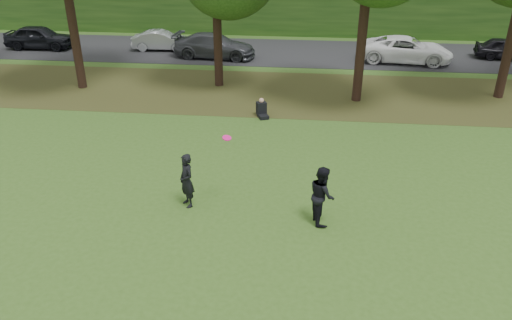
{
  "coord_description": "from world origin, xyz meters",
  "views": [
    {
      "loc": [
        1.57,
        -10.99,
        8.27
      ],
      "look_at": [
        0.12,
        2.79,
        1.3
      ],
      "focal_mm": 35.0,
      "sensor_mm": 36.0,
      "label": 1
    }
  ],
  "objects": [
    {
      "name": "player_left",
      "position": [
        -1.93,
        2.02,
        0.87
      ],
      "size": [
        0.72,
        0.76,
        1.74
      ],
      "primitive_type": "imported",
      "rotation": [
        0.0,
        0.0,
        -0.91
      ],
      "color": "black",
      "rests_on": "ground"
    },
    {
      "name": "seated_person",
      "position": [
        -0.35,
        9.73,
        0.31
      ],
      "size": [
        0.65,
        0.83,
        0.83
      ],
      "rotation": [
        0.0,
        0.0,
        0.38
      ],
      "color": "black",
      "rests_on": "ground"
    },
    {
      "name": "player_right",
      "position": [
        2.17,
        1.55,
        0.89
      ],
      "size": [
        0.87,
        1.01,
        1.79
      ],
      "primitive_type": "imported",
      "rotation": [
        0.0,
        0.0,
        1.82
      ],
      "color": "black",
      "rests_on": "ground"
    },
    {
      "name": "frisbee",
      "position": [
        -0.68,
        2.19,
        2.28
      ],
      "size": [
        0.37,
        0.37,
        0.1
      ],
      "color": "#E5137C",
      "rests_on": "ground"
    },
    {
      "name": "parked_cars",
      "position": [
        -0.92,
        19.87,
        0.74
      ],
      "size": [
        33.95,
        3.84,
        1.5
      ],
      "color": "black",
      "rests_on": "street"
    },
    {
      "name": "leaf_litter",
      "position": [
        0.0,
        13.0,
        0.01
      ],
      "size": [
        60.0,
        7.0,
        0.01
      ],
      "primitive_type": "cube",
      "color": "#403017",
      "rests_on": "ground"
    },
    {
      "name": "street",
      "position": [
        0.0,
        21.0,
        0.01
      ],
      "size": [
        70.0,
        7.0,
        0.02
      ],
      "primitive_type": "cube",
      "color": "black",
      "rests_on": "ground"
    },
    {
      "name": "ground",
      "position": [
        0.0,
        0.0,
        0.0
      ],
      "size": [
        120.0,
        120.0,
        0.0
      ],
      "primitive_type": "plane",
      "color": "#325319",
      "rests_on": "ground"
    }
  ]
}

